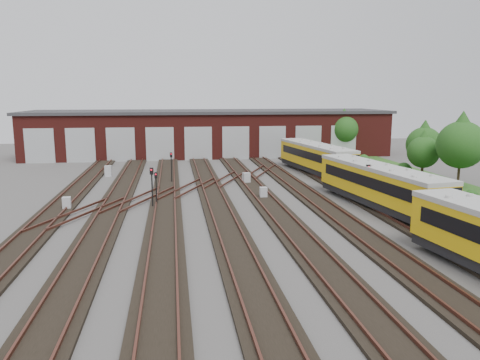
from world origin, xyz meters
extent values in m
plane|color=#423F3D|center=(0.00, 0.00, 0.00)|extent=(120.00, 120.00, 0.00)
cube|color=black|center=(-14.00, 0.00, 0.09)|extent=(2.40, 70.00, 0.18)
cube|color=#572D23|center=(-14.72, 0.00, 0.26)|extent=(0.10, 70.00, 0.15)
cube|color=#572D23|center=(-13.28, 0.00, 0.26)|extent=(0.10, 70.00, 0.15)
cube|color=black|center=(-10.00, 0.00, 0.09)|extent=(2.40, 70.00, 0.18)
cube|color=#572D23|center=(-10.72, 0.00, 0.26)|extent=(0.10, 70.00, 0.15)
cube|color=#572D23|center=(-9.28, 0.00, 0.26)|extent=(0.10, 70.00, 0.15)
cube|color=black|center=(-6.00, 0.00, 0.09)|extent=(2.40, 70.00, 0.18)
cube|color=#572D23|center=(-6.72, 0.00, 0.26)|extent=(0.10, 70.00, 0.15)
cube|color=#572D23|center=(-5.28, 0.00, 0.26)|extent=(0.10, 70.00, 0.15)
cube|color=black|center=(-2.00, 0.00, 0.09)|extent=(2.40, 70.00, 0.18)
cube|color=#572D23|center=(-2.72, 0.00, 0.26)|extent=(0.10, 70.00, 0.15)
cube|color=#572D23|center=(-1.28, 0.00, 0.26)|extent=(0.10, 70.00, 0.15)
cube|color=black|center=(2.00, 0.00, 0.09)|extent=(2.40, 70.00, 0.18)
cube|color=#572D23|center=(1.28, 0.00, 0.26)|extent=(0.10, 70.00, 0.15)
cube|color=#572D23|center=(2.72, 0.00, 0.26)|extent=(0.10, 70.00, 0.15)
cube|color=black|center=(6.00, 0.00, 0.09)|extent=(2.40, 70.00, 0.18)
cube|color=#572D23|center=(5.28, 0.00, 0.26)|extent=(0.10, 70.00, 0.15)
cube|color=#572D23|center=(6.72, 0.00, 0.26)|extent=(0.10, 70.00, 0.15)
cube|color=black|center=(10.00, 0.00, 0.09)|extent=(2.40, 70.00, 0.18)
cube|color=#572D23|center=(9.28, 0.00, 0.26)|extent=(0.10, 70.00, 0.15)
cube|color=#572D23|center=(10.72, 0.00, 0.26)|extent=(0.10, 70.00, 0.15)
cube|color=black|center=(14.00, 0.00, 0.09)|extent=(2.40, 70.00, 0.18)
cube|color=#572D23|center=(13.28, 0.00, 0.26)|extent=(0.10, 70.00, 0.15)
cube|color=#572D23|center=(14.72, 0.00, 0.26)|extent=(0.10, 70.00, 0.15)
cube|color=#572D23|center=(-8.00, 10.00, 0.26)|extent=(5.40, 9.62, 0.15)
cube|color=#572D23|center=(-4.00, 14.00, 0.26)|extent=(5.40, 9.62, 0.15)
cube|color=#572D23|center=(0.00, 18.00, 0.26)|extent=(5.40, 9.62, 0.15)
cube|color=#572D23|center=(-12.00, 6.00, 0.26)|extent=(5.40, 9.62, 0.15)
cube|color=#572D23|center=(4.00, 22.00, 0.26)|extent=(5.40, 9.62, 0.15)
cube|color=#531814|center=(0.00, 40.00, 3.00)|extent=(50.00, 12.00, 6.00)
cube|color=#303033|center=(0.00, 40.00, 6.15)|extent=(51.00, 12.50, 0.40)
cube|color=#A9ADAF|center=(-22.00, 33.98, 2.20)|extent=(3.60, 0.12, 4.40)
cube|color=#A9ADAF|center=(-17.00, 33.98, 2.20)|extent=(3.60, 0.12, 4.40)
cube|color=#A9ADAF|center=(-12.00, 33.98, 2.20)|extent=(3.60, 0.12, 4.40)
cube|color=#A9ADAF|center=(-7.00, 33.98, 2.20)|extent=(3.60, 0.12, 4.40)
cube|color=#A9ADAF|center=(-2.00, 33.98, 2.20)|extent=(3.60, 0.12, 4.40)
cube|color=#A9ADAF|center=(3.00, 33.98, 2.20)|extent=(3.60, 0.12, 4.40)
cube|color=#A9ADAF|center=(8.00, 33.98, 2.20)|extent=(3.60, 0.12, 4.40)
cube|color=#A9ADAF|center=(13.00, 33.98, 2.20)|extent=(3.60, 0.12, 4.40)
cube|color=#A9ADAF|center=(18.00, 33.98, 2.20)|extent=(3.60, 0.12, 4.40)
cube|color=#23511B|center=(19.00, 10.00, 0.03)|extent=(8.00, 55.00, 0.05)
cube|color=black|center=(10.00, 5.03, 0.62)|extent=(4.12, 14.55, 0.58)
cube|color=#ECB60C|center=(10.00, 5.03, 1.96)|extent=(4.41, 14.58, 2.11)
cube|color=#AFAFAA|center=(10.00, 5.03, 3.16)|extent=(4.50, 14.60, 0.29)
cube|color=black|center=(8.75, 4.86, 2.20)|extent=(1.76, 12.55, 0.81)
cube|color=black|center=(11.25, 5.20, 2.20)|extent=(1.76, 12.55, 0.81)
cube|color=black|center=(10.00, 21.03, 0.62)|extent=(4.12, 14.55, 0.58)
cube|color=#ECB60C|center=(10.00, 21.03, 1.96)|extent=(4.41, 14.58, 2.11)
cube|color=#AFAFAA|center=(10.00, 21.03, 3.16)|extent=(4.50, 14.60, 0.29)
cube|color=black|center=(8.75, 20.86, 2.20)|extent=(1.76, 12.55, 0.81)
cube|color=black|center=(11.25, 21.20, 2.20)|extent=(1.76, 12.55, 0.81)
cylinder|color=black|center=(-6.96, 7.54, 1.31)|extent=(0.10, 0.10, 2.62)
cube|color=black|center=(-6.96, 7.54, 2.87)|extent=(0.28, 0.20, 0.52)
sphere|color=red|center=(-6.96, 7.43, 2.98)|extent=(0.12, 0.12, 0.12)
cylinder|color=black|center=(-6.68, 8.28, 1.09)|extent=(0.09, 0.09, 2.19)
cube|color=black|center=(-6.68, 8.28, 2.42)|extent=(0.23, 0.14, 0.46)
sphere|color=red|center=(-6.68, 8.19, 2.51)|extent=(0.11, 0.11, 0.11)
cylinder|color=black|center=(-5.52, 17.67, 1.28)|extent=(0.09, 0.09, 2.57)
cube|color=black|center=(-5.52, 17.67, 2.80)|extent=(0.25, 0.16, 0.47)
sphere|color=red|center=(-5.52, 17.57, 2.90)|extent=(0.11, 0.11, 0.11)
cylinder|color=black|center=(8.98, 4.76, 1.44)|extent=(0.11, 0.11, 2.89)
cube|color=black|center=(8.98, 4.76, 3.16)|extent=(0.28, 0.18, 0.55)
sphere|color=red|center=(8.98, 4.65, 3.27)|extent=(0.13, 0.13, 0.13)
cube|color=#ACADB1|center=(-13.30, 7.80, 0.50)|extent=(0.66, 0.57, 1.01)
cube|color=#ACADB1|center=(-12.20, 22.62, 0.57)|extent=(0.69, 0.58, 1.15)
cube|color=#ACADB1|center=(2.02, 9.58, 0.49)|extent=(0.60, 0.51, 0.99)
cube|color=#ACADB1|center=(1.65, 16.29, 0.55)|extent=(0.77, 0.69, 1.11)
cube|color=#ACADB1|center=(11.84, 5.10, 0.48)|extent=(0.61, 0.52, 0.96)
cylinder|color=#332317|center=(18.36, 35.00, 1.05)|extent=(0.27, 0.27, 2.09)
sphere|color=#144012|center=(18.36, 35.00, 3.84)|extent=(4.07, 4.07, 4.07)
cone|color=#144012|center=(18.36, 35.00, 5.29)|extent=(3.49, 3.49, 2.91)
cylinder|color=#332317|center=(20.55, 17.48, 0.94)|extent=(0.25, 0.25, 1.87)
sphere|color=#144012|center=(20.55, 17.48, 3.43)|extent=(3.64, 3.64, 3.64)
cone|color=#144012|center=(20.55, 17.48, 4.73)|extent=(3.12, 3.12, 2.60)
cylinder|color=#332317|center=(20.59, 11.22, 1.11)|extent=(0.23, 0.23, 2.22)
sphere|color=#144012|center=(20.59, 11.22, 4.07)|extent=(4.31, 4.31, 4.31)
cone|color=#144012|center=(20.59, 11.22, 5.61)|extent=(3.70, 3.70, 3.08)
cylinder|color=#332317|center=(19.19, 15.11, 0.81)|extent=(0.26, 0.26, 1.61)
sphere|color=#144012|center=(19.19, 15.11, 2.95)|extent=(3.13, 3.13, 3.13)
cone|color=#144012|center=(19.19, 15.11, 4.07)|extent=(2.69, 2.69, 2.24)
sphere|color=#144012|center=(18.36, 6.03, 0.59)|extent=(1.19, 1.19, 1.19)
sphere|color=#144012|center=(18.96, 18.39, 0.85)|extent=(1.71, 1.71, 1.71)
sphere|color=#144012|center=(18.20, 27.23, 0.73)|extent=(1.45, 1.45, 1.45)
camera|label=1|loc=(-5.31, -27.77, 8.51)|focal=35.00mm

